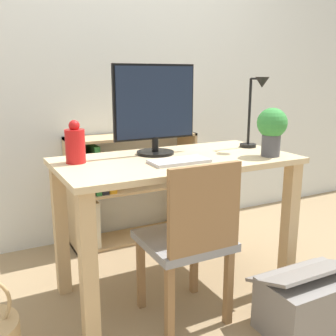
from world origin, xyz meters
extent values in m
plane|color=#997F5B|center=(0.00, 0.00, 0.00)|extent=(10.00, 10.00, 0.00)
cube|color=silver|center=(0.00, 0.97, 1.30)|extent=(8.00, 0.05, 2.60)
cube|color=#D8BC8C|center=(0.00, 0.00, 0.76)|extent=(1.26, 0.65, 0.03)
cube|color=tan|center=(-0.58, -0.27, 0.37)|extent=(0.07, 0.07, 0.74)
cube|color=tan|center=(0.58, -0.27, 0.37)|extent=(0.07, 0.07, 0.74)
cube|color=tan|center=(-0.58, 0.27, 0.37)|extent=(0.07, 0.07, 0.74)
cube|color=tan|center=(0.58, 0.27, 0.37)|extent=(0.07, 0.07, 0.74)
cylinder|color=black|center=(-0.06, 0.14, 0.78)|extent=(0.21, 0.21, 0.02)
cylinder|color=black|center=(-0.06, 0.14, 0.83)|extent=(0.04, 0.04, 0.08)
cube|color=black|center=(-0.06, 0.15, 1.06)|extent=(0.48, 0.02, 0.40)
cube|color=#192338|center=(-0.06, 0.14, 1.06)|extent=(0.45, 0.03, 0.38)
cube|color=#B2B2B7|center=(-0.05, -0.11, 0.78)|extent=(0.30, 0.15, 0.02)
cylinder|color=red|center=(-0.51, 0.12, 0.86)|extent=(0.10, 0.10, 0.17)
sphere|color=red|center=(-0.51, 0.12, 0.96)|extent=(0.05, 0.05, 0.05)
cylinder|color=black|center=(0.54, 0.08, 0.78)|extent=(0.10, 0.10, 0.02)
cylinder|color=black|center=(0.54, 0.08, 0.99)|extent=(0.02, 0.02, 0.39)
cylinder|color=black|center=(0.54, 0.03, 1.18)|extent=(0.01, 0.10, 0.01)
cone|color=black|center=(0.54, -0.02, 1.16)|extent=(0.08, 0.08, 0.06)
cylinder|color=#4C4C51|center=(0.47, -0.19, 0.83)|extent=(0.10, 0.10, 0.12)
sphere|color=#388C3D|center=(0.47, -0.19, 0.95)|extent=(0.16, 0.16, 0.16)
cube|color=gray|center=(-0.09, -0.24, 0.41)|extent=(0.40, 0.40, 0.04)
cube|color=olive|center=(-0.09, -0.42, 0.63)|extent=(0.36, 0.03, 0.40)
cube|color=olive|center=(-0.25, -0.40, 0.20)|extent=(0.04, 0.04, 0.39)
cube|color=olive|center=(0.07, -0.40, 0.20)|extent=(0.04, 0.04, 0.39)
cube|color=olive|center=(-0.25, -0.07, 0.20)|extent=(0.04, 0.04, 0.39)
cube|color=olive|center=(0.07, -0.07, 0.20)|extent=(0.04, 0.04, 0.39)
cube|color=tan|center=(-0.39, 0.80, 0.39)|extent=(0.02, 0.28, 0.78)
cube|color=tan|center=(0.52, 0.80, 0.39)|extent=(0.02, 0.28, 0.78)
cube|color=tan|center=(0.07, 0.80, 0.01)|extent=(0.93, 0.28, 0.02)
cube|color=tan|center=(0.07, 0.80, 0.77)|extent=(0.93, 0.28, 0.02)
cube|color=tan|center=(0.07, 0.80, 0.39)|extent=(0.90, 0.28, 0.02)
cube|color=orange|center=(-0.35, 0.80, 0.15)|extent=(0.04, 0.24, 0.26)
cube|color=red|center=(-0.30, 0.80, 0.18)|extent=(0.04, 0.24, 0.33)
cube|color=beige|center=(-0.25, 0.80, 0.18)|extent=(0.05, 0.24, 0.33)
cube|color=red|center=(-0.34, 0.80, 0.57)|extent=(0.06, 0.24, 0.33)
cube|color=black|center=(-0.28, 0.80, 0.52)|extent=(0.04, 0.24, 0.24)
cube|color=#2D7F38|center=(-0.23, 0.80, 0.57)|extent=(0.04, 0.24, 0.34)
cube|color=black|center=(-0.18, 0.80, 0.54)|extent=(0.05, 0.24, 0.27)
cube|color=orange|center=(-0.12, 0.80, 0.51)|extent=(0.05, 0.24, 0.23)
cube|color=gray|center=(0.40, -0.61, 0.13)|extent=(0.47, 0.28, 0.27)
cube|color=gray|center=(0.40, -0.55, 0.27)|extent=(0.48, 0.27, 0.11)
camera|label=1|loc=(-0.98, -1.80, 1.21)|focal=42.00mm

